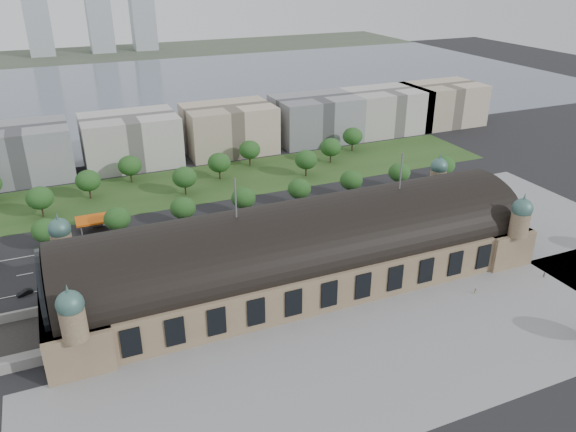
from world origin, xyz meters
name	(u,v)px	position (x,y,z in m)	size (l,w,h in m)	color
ground	(299,280)	(0.00, 0.00, 0.00)	(900.00, 900.00, 0.00)	black
station	(300,251)	(0.00, 0.00, 10.28)	(150.00, 48.40, 44.30)	#8D7857
plaza_south	(405,353)	(10.00, -44.00, 0.00)	(190.00, 48.00, 0.12)	gray
plaza_east	(544,224)	(103.00, 0.00, 0.00)	(56.00, 100.00, 0.12)	gray
road_slab	(206,240)	(-20.00, 38.00, 0.00)	(260.00, 26.00, 0.10)	black
grass_belt	(183,186)	(-15.00, 93.00, 0.00)	(300.00, 45.00, 0.10)	#27481C
petrol_station	(98,219)	(-53.91, 65.28, 2.95)	(14.00, 13.00, 5.05)	#D5550C
lake	(137,91)	(0.00, 298.00, 0.00)	(700.00, 320.00, 0.08)	slate
far_shore	(105,53)	(0.00, 498.00, 0.00)	(700.00, 120.00, 0.14)	#44513D
far_tower_left	(36,15)	(-60.00, 508.00, 40.00)	(24.00, 24.00, 80.00)	#9EA8B2
far_tower_mid	(98,10)	(0.00, 508.00, 42.50)	(24.00, 24.00, 85.00)	#9EA8B2
far_tower_right	(142,13)	(45.00, 508.00, 37.50)	(24.00, 24.00, 75.00)	#9EA8B2
office_2	(19,153)	(-80.00, 133.00, 12.00)	(45.00, 32.00, 24.00)	gray
office_3	(131,140)	(-30.00, 133.00, 12.00)	(45.00, 32.00, 24.00)	#BCBAB2
office_4	(229,129)	(20.00, 133.00, 12.00)	(45.00, 32.00, 24.00)	#C3AE99
office_5	(315,119)	(70.00, 133.00, 12.00)	(45.00, 32.00, 24.00)	gray
office_6	(385,110)	(115.00, 133.00, 12.00)	(45.00, 32.00, 24.00)	#BCBAB2
office_7	(442,104)	(155.00, 133.00, 12.00)	(45.00, 32.00, 24.00)	#C3AE99
tree_row_2	(46,230)	(-72.00, 53.00, 7.43)	(9.60, 9.60, 11.52)	#2D2116
tree_row_3	(117,219)	(-48.00, 53.00, 7.43)	(9.60, 9.60, 11.52)	#2D2116
tree_row_4	(183,208)	(-24.00, 53.00, 7.43)	(9.60, 9.60, 11.52)	#2D2116
tree_row_5	(244,198)	(0.00, 53.00, 7.43)	(9.60, 9.60, 11.52)	#2D2116
tree_row_6	(299,189)	(24.00, 53.00, 7.43)	(9.60, 9.60, 11.52)	#2D2116
tree_row_7	(351,180)	(48.00, 53.00, 7.43)	(9.60, 9.60, 11.52)	#2D2116
tree_row_8	(399,172)	(72.00, 53.00, 7.43)	(9.60, 9.60, 11.52)	#2D2116
tree_row_9	(444,165)	(96.00, 53.00, 7.43)	(9.60, 9.60, 11.52)	#2D2116
tree_belt_3	(40,198)	(-73.00, 83.00, 8.05)	(10.40, 10.40, 12.48)	#2D2116
tree_belt_4	(88,181)	(-54.00, 95.00, 8.05)	(10.40, 10.40, 12.48)	#2D2116
tree_belt_5	(130,166)	(-35.00, 107.00, 8.05)	(10.40, 10.40, 12.48)	#2D2116
tree_belt_6	(184,177)	(-16.00, 83.00, 8.05)	(10.40, 10.40, 12.48)	#2D2116
tree_belt_7	(219,163)	(3.00, 95.00, 8.05)	(10.40, 10.40, 12.48)	#2D2116
tree_belt_8	(250,150)	(22.00, 107.00, 8.05)	(10.40, 10.40, 12.48)	#2D2116
tree_belt_9	(306,160)	(41.00, 83.00, 8.05)	(10.40, 10.40, 12.48)	#2D2116
tree_belt_10	(331,147)	(60.00, 95.00, 8.05)	(10.40, 10.40, 12.48)	#2D2116
tree_belt_11	(353,136)	(79.00, 107.00, 8.05)	(10.40, 10.40, 12.48)	#2D2116
traffic_car_2	(137,254)	(-44.67, 36.42, 0.80)	(2.65, 5.74, 1.60)	black
traffic_car_3	(131,240)	(-44.76, 47.49, 0.64)	(1.79, 4.39, 1.28)	maroon
traffic_car_4	(264,229)	(2.47, 37.17, 0.79)	(1.86, 4.62, 1.57)	#1A1742
traffic_car_5	(363,208)	(46.40, 39.51, 0.70)	(1.48, 4.24, 1.40)	#55575C
traffic_car_6	(425,199)	(74.69, 36.63, 0.82)	(2.71, 5.89, 1.64)	#BCBDBE
parked_car_0	(25,293)	(-80.00, 25.00, 0.77)	(1.62, 4.65, 1.53)	black
parked_car_1	(102,278)	(-57.50, 24.55, 0.74)	(2.46, 5.33, 1.48)	maroon
parked_car_2	(150,268)	(-42.38, 25.00, 0.74)	(2.07, 5.09, 1.48)	#1C2C4E
parked_car_3	(72,290)	(-66.76, 21.00, 0.64)	(1.50, 3.73, 1.27)	#595D61
parked_car_4	(127,273)	(-49.57, 24.85, 0.70)	(1.48, 4.25, 1.40)	silver
parked_car_5	(191,266)	(-29.60, 21.00, 0.77)	(2.55, 5.53, 1.54)	gray
parked_car_6	(225,259)	(-18.00, 21.00, 0.68)	(1.89, 4.65, 1.35)	black
bus_west	(209,243)	(-20.37, 32.00, 1.80)	(3.03, 12.95, 3.61)	#BC411E
bus_mid	(240,241)	(-9.62, 30.31, 1.49)	(2.51, 10.71, 2.98)	silver
bus_east	(326,226)	(23.78, 28.54, 1.66)	(2.79, 11.94, 3.32)	silver
pedestrian_0	(475,291)	(45.71, -28.54, 0.83)	(0.81, 0.47, 1.66)	gray
pedestrian_2	(544,275)	(72.26, -29.62, 0.87)	(0.84, 0.49, 1.73)	gray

